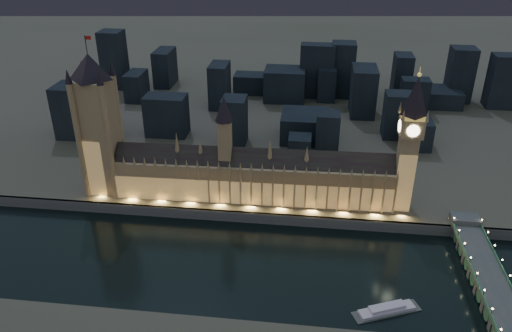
# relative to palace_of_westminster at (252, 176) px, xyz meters

# --- Properties ---
(ground_plane) EXTENTS (2000.00, 2000.00, 0.00)m
(ground_plane) POSITION_rel_palace_of_westminster_xyz_m (-1.12, -61.74, -26.37)
(ground_plane) COLOR black
(ground_plane) RESTS_ON ground
(north_bank) EXTENTS (2000.00, 960.00, 8.00)m
(north_bank) POSITION_rel_palace_of_westminster_xyz_m (-1.12, 458.26, -22.37)
(north_bank) COLOR #474935
(north_bank) RESTS_ON ground
(embankment_wall) EXTENTS (2000.00, 2.50, 8.00)m
(embankment_wall) POSITION_rel_palace_of_westminster_xyz_m (-1.12, -20.74, -22.37)
(embankment_wall) COLOR #444952
(embankment_wall) RESTS_ON ground
(palace_of_westminster) EXTENTS (202.00, 24.01, 78.00)m
(palace_of_westminster) POSITION_rel_palace_of_westminster_xyz_m (0.00, 0.00, 0.00)
(palace_of_westminster) COLOR #947759
(palace_of_westminster) RESTS_ON north_bank
(victoria_tower) EXTENTS (31.68, 31.68, 116.35)m
(victoria_tower) POSITION_rel_palace_of_westminster_xyz_m (-111.12, 0.18, 39.26)
(victoria_tower) COLOR #947759
(victoria_tower) RESTS_ON north_bank
(elizabeth_tower) EXTENTS (18.00, 18.00, 102.65)m
(elizabeth_tower) POSITION_rel_palace_of_westminster_xyz_m (106.88, 0.18, 38.73)
(elizabeth_tower) COLOR #947759
(elizabeth_tower) RESTS_ON north_bank
(westminster_bridge) EXTENTS (18.78, 113.00, 15.90)m
(westminster_bridge) POSITION_rel_palace_of_westminster_xyz_m (148.02, -65.19, -20.38)
(westminster_bridge) COLOR #444952
(westminster_bridge) RESTS_ON ground
(river_boat) EXTENTS (39.46, 23.51, 4.50)m
(river_boat) POSITION_rel_palace_of_westminster_xyz_m (88.02, -100.06, -24.81)
(river_boat) COLOR #444952
(river_boat) RESTS_ON ground
(city_backdrop) EXTENTS (480.18, 215.63, 66.62)m
(city_backdrop) POSITION_rel_palace_of_westminster_xyz_m (28.36, 183.46, 3.52)
(city_backdrop) COLOR black
(city_backdrop) RESTS_ON north_bank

